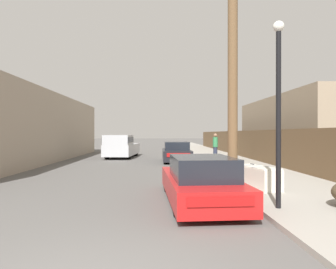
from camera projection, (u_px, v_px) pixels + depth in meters
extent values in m
cube|color=#9E998E|center=(208.00, 154.00, 27.04)|extent=(4.20, 63.00, 0.12)
cube|color=silver|center=(257.00, 177.00, 9.72)|extent=(1.15, 1.90, 0.67)
cube|color=white|center=(257.00, 167.00, 9.72)|extent=(1.11, 1.83, 0.03)
cube|color=#333335|center=(252.00, 164.00, 10.30)|extent=(0.08, 0.20, 0.02)
cube|color=gray|center=(252.00, 165.00, 9.99)|extent=(0.69, 0.26, 0.01)
cube|color=gray|center=(262.00, 167.00, 9.47)|extent=(0.69, 0.26, 0.01)
cube|color=red|center=(199.00, 186.00, 8.30)|extent=(1.99, 4.77, 0.57)
cube|color=black|center=(202.00, 167.00, 7.88)|extent=(1.62, 2.33, 0.57)
cube|color=#B21414|center=(221.00, 202.00, 5.95)|extent=(1.37, 0.10, 0.20)
cylinder|color=black|center=(168.00, 182.00, 9.69)|extent=(0.23, 0.64, 0.63)
cylinder|color=black|center=(214.00, 181.00, 9.81)|extent=(0.23, 0.64, 0.63)
cylinder|color=black|center=(178.00, 203.00, 6.79)|extent=(0.23, 0.64, 0.63)
cylinder|color=black|center=(243.00, 201.00, 6.92)|extent=(0.23, 0.64, 0.63)
cube|color=black|center=(176.00, 155.00, 19.97)|extent=(1.82, 4.12, 0.67)
cube|color=black|center=(176.00, 146.00, 19.80)|extent=(1.56, 2.31, 0.53)
cube|color=#B21414|center=(179.00, 155.00, 17.90)|extent=(1.41, 0.04, 0.24)
cylinder|color=black|center=(164.00, 156.00, 21.22)|extent=(0.20, 0.61, 0.61)
cylinder|color=black|center=(186.00, 156.00, 21.27)|extent=(0.20, 0.61, 0.61)
cylinder|color=black|center=(165.00, 159.00, 18.67)|extent=(0.20, 0.61, 0.61)
cylinder|color=black|center=(190.00, 159.00, 18.73)|extent=(0.20, 0.61, 0.61)
cube|color=silver|center=(122.00, 149.00, 23.65)|extent=(2.38, 5.50, 0.82)
cube|color=silver|center=(118.00, 140.00, 22.18)|extent=(2.02, 2.55, 0.73)
cube|color=black|center=(118.00, 140.00, 22.18)|extent=(2.06, 2.51, 0.40)
cylinder|color=black|center=(129.00, 153.00, 21.95)|extent=(0.33, 0.87, 0.85)
cylinder|color=black|center=(107.00, 153.00, 22.04)|extent=(0.33, 0.87, 0.85)
cylinder|color=black|center=(136.00, 151.00, 25.27)|extent=(0.33, 0.87, 0.85)
cylinder|color=black|center=(117.00, 151.00, 25.36)|extent=(0.33, 0.87, 0.85)
cylinder|color=brown|center=(233.00, 61.00, 11.75)|extent=(0.39, 0.39, 9.25)
cylinder|color=black|center=(278.00, 120.00, 7.07)|extent=(0.12, 0.12, 4.17)
sphere|color=white|center=(279.00, 27.00, 7.07)|extent=(0.26, 0.26, 0.26)
cube|color=brown|center=(244.00, 144.00, 22.49)|extent=(0.08, 40.56, 1.98)
cube|color=tan|center=(5.00, 128.00, 19.66)|extent=(7.00, 22.07, 4.55)
cube|color=gray|center=(308.00, 128.00, 21.91)|extent=(6.00, 13.63, 4.51)
cylinder|color=#282D42|center=(215.00, 153.00, 20.42)|extent=(0.28, 0.28, 0.84)
cylinder|color=#337F4C|center=(215.00, 142.00, 20.42)|extent=(0.34, 0.34, 0.67)
sphere|color=#8C664C|center=(215.00, 135.00, 20.42)|extent=(0.25, 0.25, 0.25)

